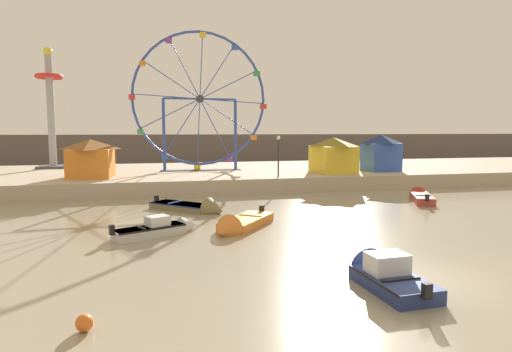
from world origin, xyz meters
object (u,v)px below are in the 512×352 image
object	(u,v)px
carnival_booth_blue_tent	(381,152)
mooring_buoy_orange	(84,323)
motorboat_faded_red	(420,196)
carnival_booth_yellow_awning	(333,154)
carnival_booth_orange_canopy	(91,158)
ferris_wheel_blue_frame	(200,101)
drop_tower_steel_tower	(51,108)
motorboat_pale_grey	(162,228)
motorboat_orange_hull	(238,225)
promenade_lamp_near	(278,150)
motorboat_olive_wood	(196,208)
motorboat_navy_blue	(381,273)

from	to	relation	value
carnival_booth_blue_tent	mooring_buoy_orange	size ratio (longest dim) A/B	7.66
motorboat_faded_red	carnival_booth_yellow_awning	world-z (taller)	carnival_booth_yellow_awning
carnival_booth_yellow_awning	carnival_booth_orange_canopy	xyz separation A→B (m)	(-20.58, 0.82, -0.04)
ferris_wheel_blue_frame	drop_tower_steel_tower	size ratio (longest dim) A/B	1.08
motorboat_pale_grey	motorboat_orange_hull	xyz separation A→B (m)	(3.76, 0.14, -0.07)
drop_tower_steel_tower	promenade_lamp_near	xyz separation A→B (m)	(19.70, -13.55, -3.78)
ferris_wheel_blue_frame	carnival_booth_blue_tent	distance (m)	17.54
ferris_wheel_blue_frame	promenade_lamp_near	size ratio (longest dim) A/B	3.87
motorboat_orange_hull	carnival_booth_orange_canopy	world-z (taller)	carnival_booth_orange_canopy
carnival_booth_blue_tent	mooring_buoy_orange	distance (m)	33.77
motorboat_pale_grey	promenade_lamp_near	xyz separation A→B (m)	(9.48, 12.55, 3.12)
motorboat_olive_wood	carnival_booth_orange_canopy	size ratio (longest dim) A/B	1.17
motorboat_faded_red	drop_tower_steel_tower	bearing A→B (deg)	81.15
motorboat_pale_grey	promenade_lamp_near	distance (m)	16.04
motorboat_pale_grey	drop_tower_steel_tower	distance (m)	28.87
motorboat_pale_grey	mooring_buoy_orange	world-z (taller)	motorboat_pale_grey
motorboat_navy_blue	carnival_booth_blue_tent	distance (m)	27.44
carnival_booth_yellow_awning	mooring_buoy_orange	xyz separation A→B (m)	(-17.38, -24.82, -2.63)
carnival_booth_blue_tent	motorboat_faded_red	bearing A→B (deg)	-104.43
carnival_booth_orange_canopy	carnival_booth_yellow_awning	bearing A→B (deg)	1.05
carnival_booth_yellow_awning	promenade_lamp_near	bearing A→B (deg)	-161.83
mooring_buoy_orange	carnival_booth_yellow_awning	bearing A→B (deg)	55.00
motorboat_faded_red	motorboat_olive_wood	bearing A→B (deg)	118.35
motorboat_olive_wood	promenade_lamp_near	bearing A→B (deg)	87.51
mooring_buoy_orange	motorboat_orange_hull	bearing A→B (deg)	59.65
motorboat_orange_hull	ferris_wheel_blue_frame	size ratio (longest dim) A/B	0.36
carnival_booth_yellow_awning	motorboat_faded_red	bearing A→B (deg)	-76.83
carnival_booth_orange_canopy	mooring_buoy_orange	xyz separation A→B (m)	(3.19, -25.65, -2.59)
motorboat_olive_wood	carnival_booth_yellow_awning	size ratio (longest dim) A/B	1.16
motorboat_pale_grey	motorboat_olive_wood	bearing A→B (deg)	43.42
promenade_lamp_near	carnival_booth_orange_canopy	bearing A→B (deg)	167.21
motorboat_pale_grey	motorboat_orange_hull	bearing A→B (deg)	-23.00
mooring_buoy_orange	carnival_booth_blue_tent	bearing A→B (deg)	48.48
motorboat_navy_blue	carnival_booth_blue_tent	bearing A→B (deg)	-32.04
motorboat_faded_red	promenade_lamp_near	distance (m)	11.25
carnival_booth_orange_canopy	motorboat_faded_red	bearing A→B (deg)	-18.99
drop_tower_steel_tower	carnival_booth_yellow_awning	distance (m)	28.18
motorboat_olive_wood	mooring_buoy_orange	size ratio (longest dim) A/B	11.01
carnival_booth_orange_canopy	motorboat_orange_hull	bearing A→B (deg)	-56.95
motorboat_olive_wood	motorboat_navy_blue	distance (m)	14.72
promenade_lamp_near	motorboat_pale_grey	bearing A→B (deg)	-127.07
motorboat_orange_hull	motorboat_navy_blue	distance (m)	9.05
carnival_booth_blue_tent	carnival_booth_orange_canopy	bearing A→B (deg)	176.98
motorboat_olive_wood	carnival_booth_blue_tent	xyz separation A→B (m)	(18.07, 9.84, 2.74)
motorboat_navy_blue	carnival_booth_orange_canopy	size ratio (longest dim) A/B	0.96
motorboat_faded_red	mooring_buoy_orange	xyz separation A→B (m)	(-20.29, -16.00, -0.06)
carnival_booth_blue_tent	carnival_booth_orange_canopy	distance (m)	25.51
motorboat_faded_red	promenade_lamp_near	xyz separation A→B (m)	(-8.77, 6.30, 3.16)
motorboat_navy_blue	promenade_lamp_near	distance (m)	21.30
motorboat_navy_blue	mooring_buoy_orange	bearing A→B (deg)	96.24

